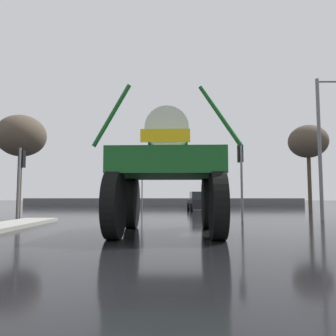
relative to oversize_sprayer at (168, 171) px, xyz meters
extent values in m
plane|color=black|center=(-0.95, 11.79, -2.00)|extent=(120.00, 120.00, 0.00)
cylinder|color=black|center=(-1.39, 1.69, -1.04)|extent=(0.44, 1.92, 1.92)
cylinder|color=black|center=(1.47, 1.62, -1.04)|extent=(0.44, 1.92, 1.92)
cylinder|color=black|center=(-1.47, -1.55, -1.04)|extent=(0.44, 1.92, 1.92)
cylinder|color=black|center=(1.39, -1.62, -1.04)|extent=(0.44, 1.92, 1.92)
cube|color=#195B23|center=(0.00, 0.03, 0.18)|extent=(3.46, 4.02, 0.76)
cube|color=#154E1E|center=(0.01, 0.44, 1.07)|extent=(1.32, 1.19, 1.00)
cylinder|color=silver|center=(-0.01, -0.53, 1.23)|extent=(1.35, 1.17, 1.32)
cylinder|color=#195B23|center=(-1.56, -1.70, 1.43)|extent=(1.09, 0.15, 1.79)
cylinder|color=#195B23|center=(1.47, -1.78, 1.40)|extent=(1.20, 0.15, 1.73)
cube|color=yellow|center=(-0.05, -1.97, 0.81)|extent=(1.34, 0.07, 0.36)
cube|color=black|center=(2.39, 16.10, -1.47)|extent=(1.87, 4.17, 0.70)
cube|color=#23282D|center=(2.40, 15.95, -0.80)|extent=(1.65, 2.16, 0.64)
cylinder|color=black|center=(1.48, 17.41, -1.70)|extent=(0.21, 0.61, 0.60)
cylinder|color=black|center=(3.18, 17.48, -1.70)|extent=(0.21, 0.61, 0.60)
cylinder|color=black|center=(1.60, 14.71, -1.70)|extent=(0.21, 0.61, 0.60)
cylinder|color=black|center=(3.30, 14.78, -1.70)|extent=(0.21, 0.61, 0.60)
cylinder|color=slate|center=(-7.26, 4.99, -0.24)|extent=(0.11, 0.11, 3.52)
cube|color=black|center=(-7.26, 5.20, 1.00)|extent=(0.24, 0.32, 0.84)
sphere|color=red|center=(-7.26, 5.39, 1.27)|extent=(0.17, 0.17, 0.17)
sphere|color=#3C2403|center=(-7.26, 5.39, 1.00)|extent=(0.17, 0.17, 0.17)
sphere|color=black|center=(-7.26, 5.39, 0.73)|extent=(0.17, 0.17, 0.17)
cylinder|color=slate|center=(3.45, 4.99, -0.12)|extent=(0.11, 0.11, 3.76)
cube|color=black|center=(3.45, 5.20, 1.24)|extent=(0.24, 0.32, 0.84)
sphere|color=red|center=(3.45, 5.39, 1.51)|extent=(0.17, 0.17, 0.17)
sphere|color=#3C2403|center=(3.45, 5.39, 1.24)|extent=(0.17, 0.17, 0.17)
sphere|color=black|center=(3.45, 5.39, 0.97)|extent=(0.17, 0.17, 0.17)
cylinder|color=slate|center=(-2.64, 19.22, -0.12)|extent=(0.11, 0.11, 3.77)
cube|color=black|center=(-2.64, 19.44, 1.24)|extent=(0.24, 0.32, 0.84)
sphere|color=red|center=(-2.64, 19.63, 1.51)|extent=(0.17, 0.17, 0.17)
sphere|color=#3C2403|center=(-2.64, 19.63, 1.24)|extent=(0.17, 0.17, 0.17)
sphere|color=black|center=(-2.64, 19.63, 0.97)|extent=(0.17, 0.17, 0.17)
cylinder|color=slate|center=(7.74, 6.15, 1.65)|extent=(0.18, 0.18, 7.31)
cylinder|color=slate|center=(8.50, 6.15, 5.16)|extent=(1.53, 0.10, 0.10)
cylinder|color=#473828|center=(-11.04, 13.02, 0.17)|extent=(0.31, 0.31, 4.35)
ellipsoid|color=brown|center=(-11.04, 13.02, 3.60)|extent=(3.59, 3.59, 3.05)
cylinder|color=#473828|center=(11.26, 16.00, 0.26)|extent=(0.30, 0.30, 4.53)
ellipsoid|color=brown|center=(11.26, 16.00, 3.63)|extent=(3.15, 3.15, 2.68)
cube|color=#59595B|center=(-0.95, 26.75, -1.55)|extent=(32.05, 0.24, 0.90)
camera|label=1|loc=(0.15, -10.67, -0.80)|focal=35.01mm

